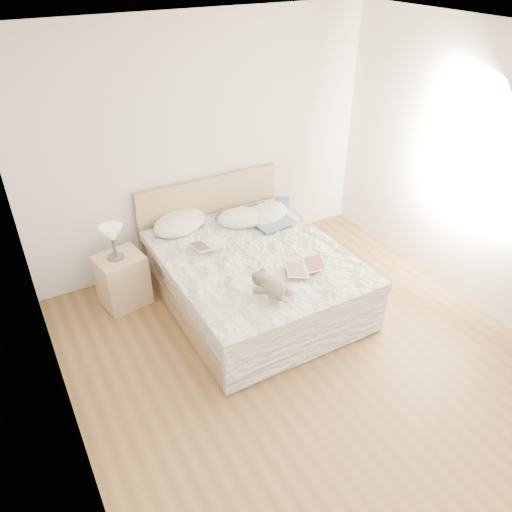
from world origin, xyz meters
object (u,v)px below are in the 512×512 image
at_px(childrens_book, 305,267).
at_px(teddy_bear, 273,293).
at_px(nightstand, 122,280).
at_px(photo_book, 208,245).
at_px(table_lamp, 112,236).
at_px(bed, 251,274).

bearing_deg(childrens_book, teddy_bear, -132.99).
distance_m(nightstand, photo_book, 0.96).
distance_m(nightstand, table_lamp, 0.54).
height_order(nightstand, childrens_book, childrens_book).
bearing_deg(teddy_bear, photo_book, 76.76).
distance_m(table_lamp, childrens_book, 1.89).
xyz_separation_m(table_lamp, childrens_book, (1.49, -1.15, -0.19)).
relative_size(bed, childrens_book, 5.19).
bearing_deg(teddy_bear, nightstand, 104.28).
bearing_deg(table_lamp, nightstand, 1.20).
bearing_deg(nightstand, photo_book, -22.13).
bearing_deg(photo_book, teddy_bear, -91.20).
bearing_deg(nightstand, childrens_book, -38.05).
bearing_deg(photo_book, childrens_book, -60.93).
height_order(bed, childrens_book, bed).
distance_m(bed, photo_book, 0.55).
relative_size(nightstand, photo_book, 1.65).
height_order(table_lamp, photo_book, table_lamp).
bearing_deg(table_lamp, childrens_book, -37.61).
relative_size(photo_book, childrens_book, 0.82).
relative_size(nightstand, teddy_bear, 1.70).
xyz_separation_m(table_lamp, photo_book, (0.85, -0.34, -0.19)).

